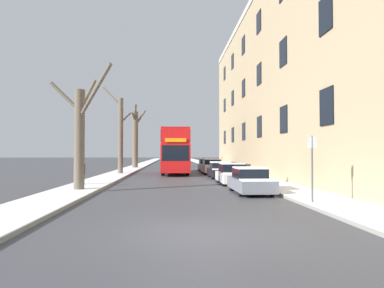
{
  "coord_description": "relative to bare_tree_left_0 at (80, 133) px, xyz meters",
  "views": [
    {
      "loc": [
        -0.63,
        -8.76,
        2.02
      ],
      "look_at": [
        1.11,
        20.18,
        2.81
      ],
      "focal_mm": 32.0,
      "sensor_mm": 36.0,
      "label": 1
    }
  ],
  "objects": [
    {
      "name": "parked_car_3",
      "position": [
        8.74,
        15.61,
        -2.37
      ],
      "size": [
        1.82,
        4.36,
        1.49
      ],
      "color": "silver",
      "rests_on": "ground"
    },
    {
      "name": "pedestrian_left_sidewalk",
      "position": [
        -0.62,
        2.9,
        -2.18
      ],
      "size": [
        0.35,
        0.35,
        1.6
      ],
      "rotation": [
        0.0,
        0.0,
        5.78
      ],
      "color": "navy",
      "rests_on": "ground"
    },
    {
      "name": "double_decker_bus",
      "position": [
        5.11,
        16.14,
        -0.62
      ],
      "size": [
        2.59,
        10.67,
        4.3
      ],
      "color": "red",
      "rests_on": "ground"
    },
    {
      "name": "bare_tree_left_2",
      "position": [
        -0.02,
        27.46,
        1.03
      ],
      "size": [
        1.88,
        2.31,
        8.4
      ],
      "color": "brown",
      "rests_on": "ground"
    },
    {
      "name": "bare_tree_left_1",
      "position": [
        -0.04,
        14.35,
        0.82
      ],
      "size": [
        2.72,
        1.85,
        8.42
      ],
      "color": "brown",
      "rests_on": "ground"
    },
    {
      "name": "parked_car_0",
      "position": [
        8.74,
        -0.99,
        -2.45
      ],
      "size": [
        1.68,
        4.05,
        1.31
      ],
      "color": "slate",
      "rests_on": "ground"
    },
    {
      "name": "sidewalk_right",
      "position": [
        11.02,
        43.64,
        -2.98
      ],
      "size": [
        2.43,
        130.0,
        0.16
      ],
      "color": "gray",
      "rests_on": "ground"
    },
    {
      "name": "parked_car_2",
      "position": [
        8.74,
        9.82,
        -2.44
      ],
      "size": [
        1.69,
        4.19,
        1.34
      ],
      "color": "black",
      "rests_on": "ground"
    },
    {
      "name": "terrace_facade_right",
      "position": [
        16.73,
        13.59,
        5.37
      ],
      "size": [
        9.1,
        42.95,
        16.85
      ],
      "color": "tan",
      "rests_on": "ground"
    },
    {
      "name": "street_sign_post",
      "position": [
        10.1,
        -5.41,
        -1.52
      ],
      "size": [
        0.32,
        0.07,
        2.69
      ],
      "color": "#4C4F54",
      "rests_on": "ground"
    },
    {
      "name": "parked_car_1",
      "position": [
        8.74,
        4.2,
        -2.43
      ],
      "size": [
        1.71,
        4.11,
        1.37
      ],
      "color": "silver",
      "rests_on": "ground"
    },
    {
      "name": "sidewalk_left",
      "position": [
        -0.25,
        43.64,
        -2.98
      ],
      "size": [
        2.43,
        130.0,
        0.16
      ],
      "color": "gray",
      "rests_on": "ground"
    },
    {
      "name": "ground_plane",
      "position": [
        5.39,
        -9.36,
        -3.06
      ],
      "size": [
        320.0,
        320.0,
        0.0
      ],
      "primitive_type": "plane",
      "color": "#424247"
    },
    {
      "name": "bare_tree_left_0",
      "position": [
        0.0,
        0.0,
        0.0
      ],
      "size": [
        3.58,
        3.46,
        6.39
      ],
      "color": "brown",
      "rests_on": "ground"
    },
    {
      "name": "parked_car_4",
      "position": [
        8.74,
        21.11,
        -2.41
      ],
      "size": [
        1.7,
        3.98,
        1.42
      ],
      "color": "slate",
      "rests_on": "ground"
    }
  ]
}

